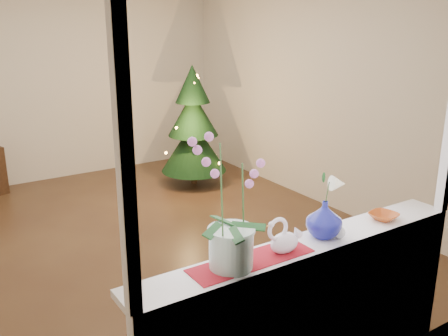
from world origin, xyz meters
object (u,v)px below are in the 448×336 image
at_px(orchid_pot, 231,202).
at_px(amber_dish, 384,217).
at_px(paperweight, 339,233).
at_px(blue_vase, 324,216).
at_px(xmas_tree, 193,126).
at_px(swan, 285,235).

distance_m(orchid_pot, amber_dish, 1.19).
bearing_deg(paperweight, blue_vase, 131.92).
height_order(amber_dish, xmas_tree, xmas_tree).
bearing_deg(paperweight, xmas_tree, 72.80).
distance_m(swan, xmas_tree, 3.95).
bearing_deg(swan, paperweight, -3.72).
distance_m(blue_vase, amber_dish, 0.50).
xyz_separation_m(blue_vase, xmas_tree, (1.20, 3.61, -0.26)).
bearing_deg(xmas_tree, blue_vase, -108.34).
xyz_separation_m(orchid_pot, xmas_tree, (1.85, 3.63, -0.50)).
bearing_deg(blue_vase, swan, -174.55).
bearing_deg(xmas_tree, orchid_pot, -117.00).
bearing_deg(blue_vase, amber_dish, -2.58).
bearing_deg(orchid_pot, paperweight, -3.92).
height_order(orchid_pot, swan, orchid_pot).
distance_m(paperweight, xmas_tree, 3.86).
distance_m(blue_vase, xmas_tree, 3.82).
relative_size(blue_vase, paperweight, 3.57).
bearing_deg(xmas_tree, swan, -112.58).
distance_m(paperweight, amber_dish, 0.44).
relative_size(swan, amber_dish, 1.59).
distance_m(orchid_pot, paperweight, 0.78).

